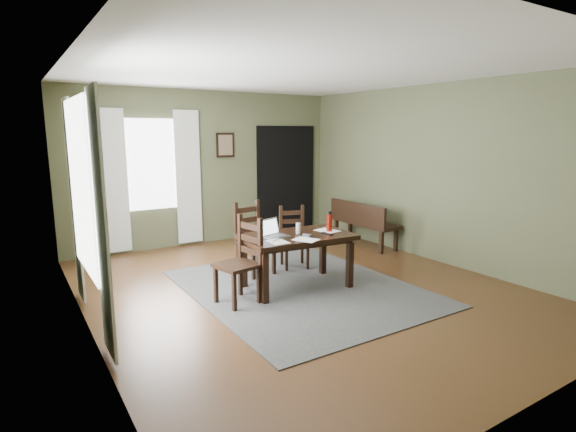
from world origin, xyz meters
TOP-DOWN VIEW (x-y plane):
  - ground at (0.00, 0.00)m, footprint 5.00×6.00m
  - room_shell at (0.00, 0.00)m, footprint 5.02×6.02m
  - rug at (0.00, 0.00)m, footprint 2.60×3.20m
  - dining_table at (-0.03, 0.05)m, footprint 1.44×0.94m
  - chair_end at (-0.86, -0.03)m, footprint 0.52×0.52m
  - chair_back_left at (-0.21, 0.88)m, footprint 0.51×0.51m
  - chair_back_right at (0.45, 0.85)m, footprint 0.50×0.50m
  - bench at (2.15, 1.26)m, footprint 0.44×1.38m
  - laptop at (-0.35, 0.11)m, footprint 0.38×0.33m
  - computer_mouse at (0.01, -0.13)m, footprint 0.09×0.12m
  - tv_remote at (0.30, -0.15)m, footprint 0.07×0.18m
  - drinking_glass at (0.03, 0.10)m, footprint 0.07×0.07m
  - water_bottle at (0.44, -0.02)m, footprint 0.10×0.10m
  - paper_a at (-0.43, -0.15)m, footprint 0.22×0.28m
  - paper_d at (0.44, 0.03)m, footprint 0.28×0.34m
  - paper_e at (-0.09, -0.24)m, footprint 0.33×0.36m
  - window_left at (-2.47, 0.20)m, footprint 0.01×1.30m
  - window_back at (-1.00, 2.97)m, footprint 1.00×0.01m
  - curtain_left_near at (-2.44, -0.62)m, footprint 0.03×0.48m
  - curtain_left_far at (-2.44, 1.02)m, footprint 0.03×0.48m
  - curtain_back_left at (-1.62, 2.94)m, footprint 0.44×0.03m
  - curtain_back_right at (-0.38, 2.94)m, footprint 0.44×0.03m
  - framed_picture at (0.35, 2.97)m, footprint 0.34×0.03m
  - doorway_back at (1.65, 2.97)m, footprint 1.30×0.03m

SIDE VIEW (x-z plane):
  - ground at x=0.00m, z-range -0.01..0.00m
  - rug at x=0.00m, z-range 0.00..0.01m
  - chair_back_right at x=0.45m, z-range -0.01..0.89m
  - bench at x=2.15m, z-range 0.08..0.85m
  - chair_end at x=-0.86m, z-range -0.01..1.00m
  - chair_back_left at x=-0.21m, z-range -0.01..1.01m
  - dining_table at x=-0.03m, z-range 0.27..0.96m
  - paper_a at x=-0.43m, z-range 0.70..0.71m
  - paper_e at x=-0.09m, z-range 0.70..0.71m
  - paper_d at x=0.44m, z-range 0.70..0.71m
  - tv_remote at x=0.30m, z-range 0.70..0.72m
  - computer_mouse at x=0.01m, z-range 0.70..0.74m
  - laptop at x=-0.35m, z-range 0.65..0.87m
  - drinking_glass at x=0.03m, z-range 0.70..0.84m
  - water_bottle at x=0.44m, z-range 0.69..0.95m
  - doorway_back at x=1.65m, z-range 0.00..2.10m
  - curtain_left_near at x=-2.44m, z-range 0.05..2.35m
  - curtain_left_far at x=-2.44m, z-range 0.05..2.35m
  - curtain_back_left at x=-1.62m, z-range 0.05..2.35m
  - curtain_back_right at x=-0.38m, z-range 0.05..2.35m
  - window_left at x=-2.47m, z-range 0.60..2.30m
  - window_back at x=-1.00m, z-range 0.70..2.20m
  - framed_picture at x=0.35m, z-range 1.53..1.97m
  - room_shell at x=0.00m, z-range 0.45..3.16m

